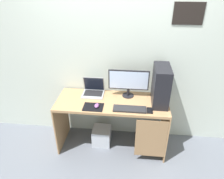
{
  "coord_description": "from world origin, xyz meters",
  "views": [
    {
      "loc": [
        0.25,
        -2.39,
        2.32
      ],
      "look_at": [
        0.0,
        0.0,
        0.96
      ],
      "focal_mm": 33.89,
      "sensor_mm": 36.0,
      "label": 1
    }
  ],
  "objects_px": {
    "keyboard": "(130,109)",
    "mouse_left": "(97,106)",
    "cell_phone": "(150,110)",
    "subwoofer": "(102,136)",
    "laptop": "(93,90)",
    "pc_tower": "(161,86)",
    "monitor": "(129,82)"
  },
  "relations": [
    {
      "from": "pc_tower",
      "to": "subwoofer",
      "type": "bearing_deg",
      "value": -179.31
    },
    {
      "from": "monitor",
      "to": "laptop",
      "type": "relative_size",
      "value": 1.82
    },
    {
      "from": "monitor",
      "to": "keyboard",
      "type": "xyz_separation_m",
      "value": [
        0.03,
        -0.33,
        -0.21
      ]
    },
    {
      "from": "laptop",
      "to": "mouse_left",
      "type": "relative_size",
      "value": 3.13
    },
    {
      "from": "mouse_left",
      "to": "subwoofer",
      "type": "bearing_deg",
      "value": 82.91
    },
    {
      "from": "pc_tower",
      "to": "keyboard",
      "type": "bearing_deg",
      "value": -151.01
    },
    {
      "from": "pc_tower",
      "to": "monitor",
      "type": "height_order",
      "value": "pc_tower"
    },
    {
      "from": "pc_tower",
      "to": "laptop",
      "type": "relative_size",
      "value": 1.7
    },
    {
      "from": "cell_phone",
      "to": "keyboard",
      "type": "bearing_deg",
      "value": -179.26
    },
    {
      "from": "keyboard",
      "to": "subwoofer",
      "type": "relative_size",
      "value": 1.59
    },
    {
      "from": "pc_tower",
      "to": "subwoofer",
      "type": "distance_m",
      "value": 1.19
    },
    {
      "from": "keyboard",
      "to": "mouse_left",
      "type": "distance_m",
      "value": 0.43
    },
    {
      "from": "pc_tower",
      "to": "laptop",
      "type": "height_order",
      "value": "pc_tower"
    },
    {
      "from": "monitor",
      "to": "cell_phone",
      "type": "relative_size",
      "value": 4.2
    },
    {
      "from": "pc_tower",
      "to": "laptop",
      "type": "bearing_deg",
      "value": 171.02
    },
    {
      "from": "pc_tower",
      "to": "keyboard",
      "type": "relative_size",
      "value": 1.22
    },
    {
      "from": "pc_tower",
      "to": "keyboard",
      "type": "xyz_separation_m",
      "value": [
        -0.38,
        -0.21,
        -0.24
      ]
    },
    {
      "from": "monitor",
      "to": "mouse_left",
      "type": "relative_size",
      "value": 5.69
    },
    {
      "from": "laptop",
      "to": "keyboard",
      "type": "height_order",
      "value": "laptop"
    },
    {
      "from": "pc_tower",
      "to": "monitor",
      "type": "relative_size",
      "value": 0.94
    },
    {
      "from": "mouse_left",
      "to": "cell_phone",
      "type": "xyz_separation_m",
      "value": [
        0.68,
        -0.02,
        -0.02
      ]
    },
    {
      "from": "laptop",
      "to": "subwoofer",
      "type": "height_order",
      "value": "laptop"
    },
    {
      "from": "mouse_left",
      "to": "laptop",
      "type": "bearing_deg",
      "value": 107.15
    },
    {
      "from": "keyboard",
      "to": "mouse_left",
      "type": "bearing_deg",
      "value": 177.3
    },
    {
      "from": "cell_phone",
      "to": "subwoofer",
      "type": "distance_m",
      "value": 0.95
    },
    {
      "from": "laptop",
      "to": "subwoofer",
      "type": "relative_size",
      "value": 1.14
    },
    {
      "from": "cell_phone",
      "to": "subwoofer",
      "type": "bearing_deg",
      "value": 163.15
    },
    {
      "from": "laptop",
      "to": "mouse_left",
      "type": "distance_m",
      "value": 0.35
    },
    {
      "from": "keyboard",
      "to": "mouse_left",
      "type": "relative_size",
      "value": 4.38
    },
    {
      "from": "subwoofer",
      "to": "cell_phone",
      "type": "bearing_deg",
      "value": -16.85
    },
    {
      "from": "monitor",
      "to": "mouse_left",
      "type": "distance_m",
      "value": 0.54
    },
    {
      "from": "pc_tower",
      "to": "monitor",
      "type": "distance_m",
      "value": 0.43
    }
  ]
}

